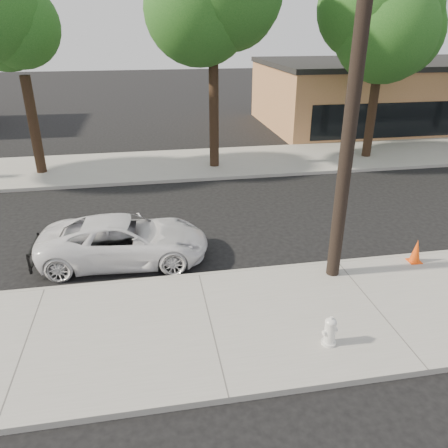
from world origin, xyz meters
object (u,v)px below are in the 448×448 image
Objects in this scene: police_cruiser at (125,240)px; traffic_cone at (416,251)px; utility_pole at (353,103)px; fire_hydrant at (330,332)px.

police_cruiser is 7.02× the size of traffic_cone.
utility_pole is 4.94m from traffic_cone.
police_cruiser is (-5.57, 2.00, -4.03)m from utility_pole.
fire_hydrant is at bearing -142.53° from traffic_cone.
traffic_cone reaches higher than fire_hydrant.
police_cruiser is 6.41m from fire_hydrant.
traffic_cone is at bearing -98.86° from police_cruiser.
utility_pole reaches higher than police_cruiser.
fire_hydrant is at bearing -114.46° from utility_pole.
police_cruiser is 8.34m from traffic_cone.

